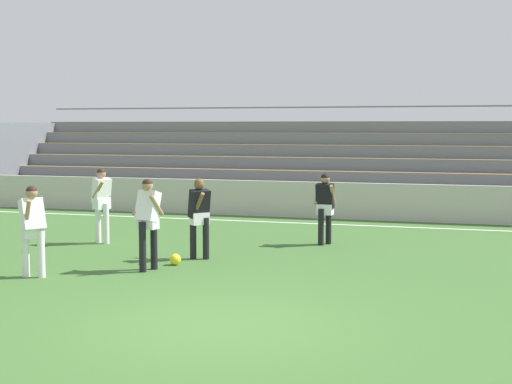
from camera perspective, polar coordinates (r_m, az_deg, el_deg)
ground_plane at (r=9.86m, az=-2.96°, el=-10.48°), size 160.00×160.00×0.00m
field_line_sideline at (r=19.66m, az=6.88°, el=-2.59°), size 44.00×0.12×0.01m
sideline_wall at (r=20.79m, az=7.43°, el=-0.71°), size 48.00×0.16×1.05m
bleacher_stand at (r=23.61m, az=6.64°, el=2.35°), size 23.35×4.11×3.37m
player_white_on_ball at (r=13.39m, az=-8.57°, el=-1.88°), size 0.54×0.53×1.71m
player_dark_challenging at (r=14.46m, az=-4.51°, el=-1.55°), size 0.49×0.69×1.63m
player_dark_trailing_run at (r=16.24m, az=5.49°, el=-0.86°), size 0.48×0.47×1.61m
player_white_dropping_back at (r=16.73m, az=-12.13°, el=-0.51°), size 0.44×0.63×1.71m
player_white_pressing_high at (r=13.28m, az=-17.29°, el=-2.38°), size 0.53×0.62×1.63m
soccer_ball at (r=14.00m, az=-6.41°, el=-5.33°), size 0.22×0.22×0.22m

